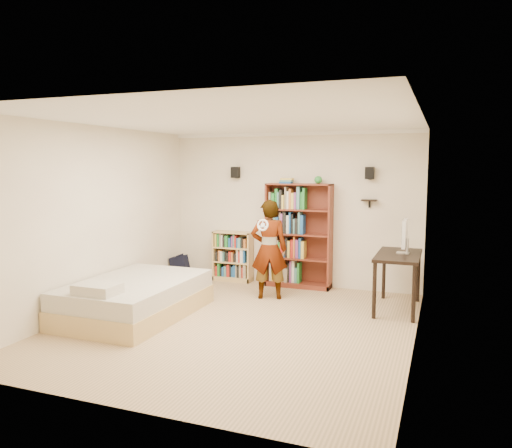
{
  "coord_description": "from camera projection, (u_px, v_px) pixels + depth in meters",
  "views": [
    {
      "loc": [
        2.52,
        -5.97,
        2.12
      ],
      "look_at": [
        0.03,
        0.6,
        1.3
      ],
      "focal_mm": 35.0,
      "sensor_mm": 36.0,
      "label": 1
    }
  ],
  "objects": [
    {
      "name": "ground",
      "position": [
        238.0,
        325.0,
        6.67
      ],
      "size": [
        4.5,
        5.0,
        0.01
      ],
      "primitive_type": "cube",
      "color": "tan",
      "rests_on": "ground"
    },
    {
      "name": "room_shell",
      "position": [
        237.0,
        193.0,
        6.47
      ],
      "size": [
        4.52,
        5.02,
        2.71
      ],
      "color": "white",
      "rests_on": "ground"
    },
    {
      "name": "crown_molding",
      "position": [
        237.0,
        122.0,
        6.36
      ],
      "size": [
        4.5,
        5.0,
        0.06
      ],
      "color": "white",
      "rests_on": "room_shell"
    },
    {
      "name": "speaker_left",
      "position": [
        235.0,
        172.0,
        9.04
      ],
      "size": [
        0.14,
        0.12,
        0.2
      ],
      "primitive_type": "cube",
      "color": "black",
      "rests_on": "room_shell"
    },
    {
      "name": "speaker_right",
      "position": [
        370.0,
        173.0,
        8.2
      ],
      "size": [
        0.14,
        0.12,
        0.2
      ],
      "primitive_type": "cube",
      "color": "black",
      "rests_on": "room_shell"
    },
    {
      "name": "wall_shelf",
      "position": [
        369.0,
        200.0,
        8.26
      ],
      "size": [
        0.25,
        0.16,
        0.02
      ],
      "primitive_type": "cube",
      "color": "black",
      "rests_on": "room_shell"
    },
    {
      "name": "tall_bookshelf",
      "position": [
        299.0,
        236.0,
        8.68
      ],
      "size": [
        1.15,
        0.33,
        1.81
      ],
      "primitive_type": null,
      "color": "maroon",
      "rests_on": "ground"
    },
    {
      "name": "low_bookshelf",
      "position": [
        233.0,
        256.0,
        9.2
      ],
      "size": [
        0.73,
        0.27,
        0.92
      ],
      "primitive_type": null,
      "color": "#D7B274",
      "rests_on": "ground"
    },
    {
      "name": "computer_desk",
      "position": [
        398.0,
        282.0,
        7.35
      ],
      "size": [
        0.61,
        1.23,
        0.84
      ],
      "primitive_type": null,
      "color": "black",
      "rests_on": "ground"
    },
    {
      "name": "imac",
      "position": [
        403.0,
        237.0,
        7.3
      ],
      "size": [
        0.12,
        0.5,
        0.5
      ],
      "primitive_type": null,
      "rotation": [
        0.0,
        0.0,
        -0.04
      ],
      "color": "silver",
      "rests_on": "computer_desk"
    },
    {
      "name": "daybed",
      "position": [
        135.0,
        293.0,
        7.06
      ],
      "size": [
        1.41,
        2.17,
        0.64
      ],
      "primitive_type": null,
      "color": "beige",
      "rests_on": "ground"
    },
    {
      "name": "person",
      "position": [
        269.0,
        249.0,
        7.94
      ],
      "size": [
        0.67,
        0.55,
        1.59
      ],
      "primitive_type": "imported",
      "rotation": [
        0.0,
        0.0,
        3.47
      ],
      "color": "black",
      "rests_on": "ground"
    },
    {
      "name": "wii_wheel",
      "position": [
        263.0,
        225.0,
        7.61
      ],
      "size": [
        0.19,
        0.07,
        0.19
      ],
      "primitive_type": "torus",
      "rotation": [
        1.36,
        0.0,
        0.0
      ],
      "color": "silver",
      "rests_on": "person"
    },
    {
      "name": "navy_bag",
      "position": [
        181.0,
        268.0,
        9.27
      ],
      "size": [
        0.36,
        0.24,
        0.47
      ],
      "primitive_type": null,
      "rotation": [
        0.0,
        0.0,
        0.06
      ],
      "color": "black",
      "rests_on": "ground"
    }
  ]
}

